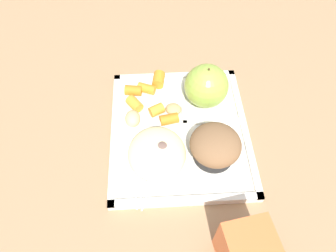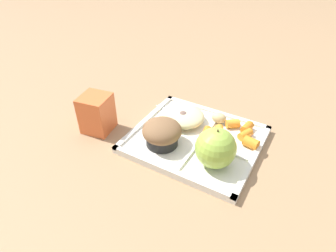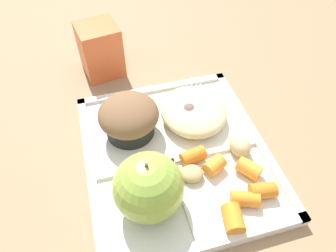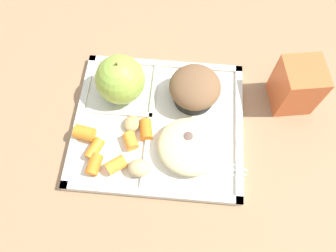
{
  "view_description": "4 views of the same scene",
  "coord_description": "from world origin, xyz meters",
  "px_view_note": "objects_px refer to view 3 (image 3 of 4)",
  "views": [
    {
      "loc": [
        0.34,
        -0.04,
        0.52
      ],
      "look_at": [
        0.01,
        -0.02,
        0.05
      ],
      "focal_mm": 33.0,
      "sensor_mm": 36.0,
      "label": 1
    },
    {
      "loc": [
        -0.22,
        0.51,
        0.46
      ],
      "look_at": [
        0.06,
        0.04,
        0.05
      ],
      "focal_mm": 30.97,
      "sensor_mm": 36.0,
      "label": 2
    },
    {
      "loc": [
        -0.27,
        0.09,
        0.4
      ],
      "look_at": [
        0.01,
        0.01,
        0.06
      ],
      "focal_mm": 33.91,
      "sensor_mm": 36.0,
      "label": 3
    },
    {
      "loc": [
        0.04,
        -0.25,
        0.54
      ],
      "look_at": [
        0.02,
        -0.02,
        0.06
      ],
      "focal_mm": 34.25,
      "sensor_mm": 36.0,
      "label": 4
    }
  ],
  "objects_px": {
    "green_apple": "(148,187)",
    "milk_carton": "(100,50)",
    "lunch_tray": "(176,155)",
    "bran_muffin": "(129,118)",
    "plastic_fork": "(196,100)"
  },
  "relations": [
    {
      "from": "bran_muffin",
      "to": "green_apple",
      "type": "bearing_deg",
      "value": 180.0
    },
    {
      "from": "milk_carton",
      "to": "plastic_fork",
      "type": "bearing_deg",
      "value": -144.61
    },
    {
      "from": "green_apple",
      "to": "plastic_fork",
      "type": "distance_m",
      "value": 0.22
    },
    {
      "from": "lunch_tray",
      "to": "green_apple",
      "type": "distance_m",
      "value": 0.11
    },
    {
      "from": "bran_muffin",
      "to": "plastic_fork",
      "type": "bearing_deg",
      "value": -72.44
    },
    {
      "from": "milk_carton",
      "to": "lunch_tray",
      "type": "bearing_deg",
      "value": -171.99
    },
    {
      "from": "bran_muffin",
      "to": "lunch_tray",
      "type": "bearing_deg",
      "value": -136.23
    },
    {
      "from": "green_apple",
      "to": "milk_carton",
      "type": "bearing_deg",
      "value": 3.54
    },
    {
      "from": "lunch_tray",
      "to": "green_apple",
      "type": "height_order",
      "value": "green_apple"
    },
    {
      "from": "plastic_fork",
      "to": "milk_carton",
      "type": "height_order",
      "value": "milk_carton"
    },
    {
      "from": "lunch_tray",
      "to": "plastic_fork",
      "type": "distance_m",
      "value": 0.12
    },
    {
      "from": "lunch_tray",
      "to": "milk_carton",
      "type": "bearing_deg",
      "value": 17.8
    },
    {
      "from": "green_apple",
      "to": "bran_muffin",
      "type": "xyz_separation_m",
      "value": [
        0.13,
        0.0,
        -0.01
      ]
    },
    {
      "from": "green_apple",
      "to": "milk_carton",
      "type": "relative_size",
      "value": 0.95
    },
    {
      "from": "plastic_fork",
      "to": "bran_muffin",
      "type": "bearing_deg",
      "value": 107.56
    }
  ]
}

